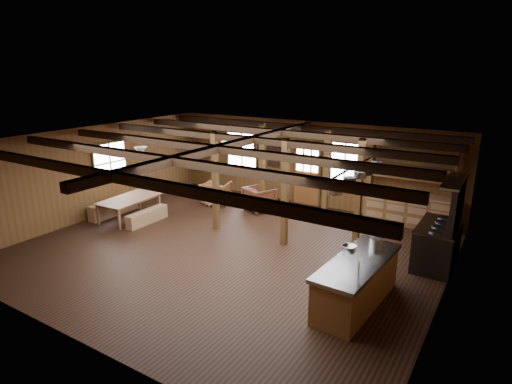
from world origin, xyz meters
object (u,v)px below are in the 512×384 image
armchair_a (217,193)px  armchair_b (260,199)px  dining_table (131,209)px  kitchen_island (357,282)px  armchair_c (213,194)px  commercial_range (440,239)px

armchair_a → armchair_b: 1.59m
armchair_b → dining_table: bearing=66.0°
kitchen_island → armchair_c: (-6.30, 3.67, -0.14)m
armchair_b → armchair_c: bearing=30.0°
armchair_a → commercial_range: bearing=156.5°
commercial_range → armchair_c: bearing=172.3°
commercial_range → armchair_c: 7.42m
kitchen_island → armchair_c: 7.30m
armchair_a → armchair_c: armchair_a is taller
armchair_a → armchair_b: bearing=170.6°
armchair_a → armchair_b: armchair_b is taller
dining_table → armchair_c: (1.20, 2.55, 0.01)m
dining_table → armchair_a: bearing=-29.5°
armchair_a → armchair_c: size_ratio=1.12×
kitchen_island → armchair_b: kitchen_island is taller
armchair_c → kitchen_island: bearing=174.5°
kitchen_island → armchair_b: bearing=143.2°
commercial_range → dining_table: (-8.55, -1.56, -0.34)m
dining_table → armchair_c: armchair_c is taller
dining_table → armchair_c: 2.82m
armchair_a → kitchen_island: bearing=133.6°
dining_table → armchair_c: size_ratio=2.52×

